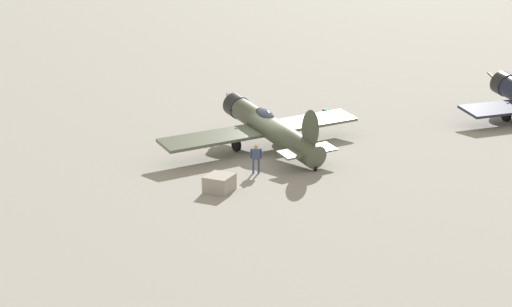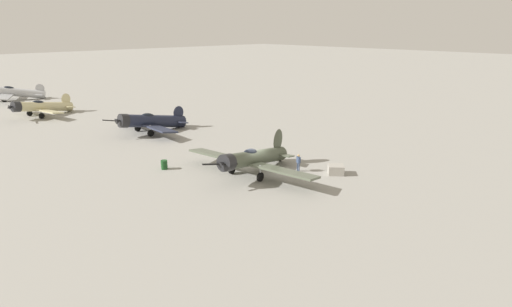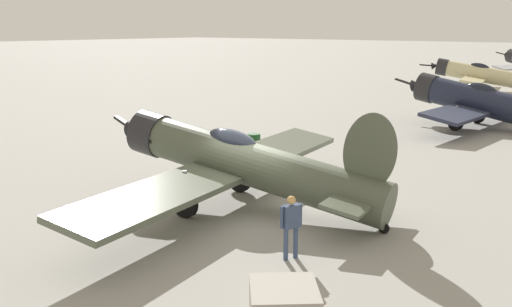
{
  "view_description": "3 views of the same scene",
  "coord_description": "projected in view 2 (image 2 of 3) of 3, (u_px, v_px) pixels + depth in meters",
  "views": [
    {
      "loc": [
        37.23,
        -17.31,
        12.35
      ],
      "look_at": [
        3.02,
        -2.38,
        1.1
      ],
      "focal_mm": 51.75,
      "sensor_mm": 36.0,
      "label": 1
    },
    {
      "loc": [
        -23.36,
        -24.31,
        12.53
      ],
      "look_at": [
        -0.0,
        0.0,
        1.8
      ],
      "focal_mm": 28.02,
      "sensor_mm": 36.0,
      "label": 2
    },
    {
      "loc": [
        10.76,
        -13.23,
        5.53
      ],
      "look_at": [
        -0.0,
        0.0,
        1.8
      ],
      "focal_mm": 40.94,
      "sensor_mm": 36.0,
      "label": 3
    }
  ],
  "objects": [
    {
      "name": "ground_plane",
      "position": [
        256.0,
        173.0,
        35.93
      ],
      "size": [
        400.0,
        400.0,
        0.0
      ],
      "primitive_type": "plane",
      "color": "gray"
    },
    {
      "name": "airplane_foreground",
      "position": [
        253.0,
        159.0,
        35.11
      ],
      "size": [
        10.55,
        13.2,
        3.41
      ],
      "rotation": [
        0.0,
        0.0,
        3.31
      ],
      "color": "#4C5442",
      "rests_on": "ground_plane"
    },
    {
      "name": "airplane_mid_apron",
      "position": [
        151.0,
        121.0,
        49.14
      ],
      "size": [
        10.67,
        10.82,
        2.98
      ],
      "rotation": [
        0.0,
        0.0,
        3.12
      ],
      "color": "#1E2338",
      "rests_on": "ground_plane"
    },
    {
      "name": "airplane_far_line",
      "position": [
        41.0,
        107.0,
        58.21
      ],
      "size": [
        9.56,
        10.36,
        2.9
      ],
      "rotation": [
        0.0,
        0.0,
        3.37
      ],
      "color": "beige",
      "rests_on": "ground_plane"
    },
    {
      "name": "airplane_outer_stand",
      "position": [
        12.0,
        92.0,
        70.83
      ],
      "size": [
        11.0,
        12.48,
        3.03
      ],
      "rotation": [
        0.0,
        0.0,
        2.75
      ],
      "color": "#B7BABF",
      "rests_on": "ground_plane"
    },
    {
      "name": "ground_crew_mechanic",
      "position": [
        298.0,
        161.0,
        35.99
      ],
      "size": [
        0.36,
        0.58,
        1.59
      ],
      "rotation": [
        0.0,
        0.0,
        2.78
      ],
      "color": "#384766",
      "rests_on": "ground_plane"
    },
    {
      "name": "equipment_crate",
      "position": [
        336.0,
        170.0,
        35.47
      ],
      "size": [
        1.83,
        1.84,
        0.83
      ],
      "rotation": [
        0.0,
        0.0,
        3.87
      ],
      "color": "#9E998E",
      "rests_on": "ground_plane"
    },
    {
      "name": "fuel_drum",
      "position": [
        164.0,
        165.0,
        36.7
      ],
      "size": [
        0.62,
        0.62,
        0.84
      ],
      "color": "#19471E",
      "rests_on": "ground_plane"
    }
  ]
}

